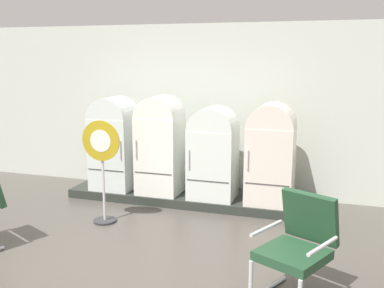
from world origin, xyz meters
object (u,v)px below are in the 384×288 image
(refrigerator_2, at_px, (213,151))
(refrigerator_3, at_px, (271,151))
(armchair_right, at_px, (299,243))
(refrigerator_0, at_px, (114,141))
(refrigerator_1, at_px, (160,142))
(sign_stand, at_px, (102,169))

(refrigerator_2, bearing_deg, refrigerator_3, 1.65)
(armchair_right, bearing_deg, refrigerator_0, 143.25)
(refrigerator_1, height_order, refrigerator_3, refrigerator_1)
(refrigerator_3, xyz_separation_m, sign_stand, (-2.14, -1.16, -0.15))
(refrigerator_0, bearing_deg, refrigerator_1, -0.36)
(refrigerator_2, relative_size, armchair_right, 1.39)
(refrigerator_2, distance_m, armchair_right, 2.77)
(refrigerator_0, xyz_separation_m, refrigerator_1, (0.81, -0.01, 0.02))
(armchair_right, xyz_separation_m, sign_stand, (-2.73, 1.20, 0.22))
(refrigerator_1, height_order, sign_stand, refrigerator_1)
(refrigerator_1, relative_size, refrigerator_2, 1.10)
(refrigerator_0, relative_size, refrigerator_3, 1.02)
(refrigerator_0, relative_size, armchair_right, 1.49)
(refrigerator_1, distance_m, sign_stand, 1.23)
(refrigerator_0, relative_size, refrigerator_2, 1.07)
(refrigerator_0, bearing_deg, refrigerator_2, -0.54)
(refrigerator_3, bearing_deg, refrigerator_2, -178.35)
(armchair_right, bearing_deg, refrigerator_1, 134.88)
(refrigerator_1, distance_m, armchair_right, 3.33)
(sign_stand, bearing_deg, refrigerator_1, 70.83)
(refrigerator_3, xyz_separation_m, armchair_right, (0.59, -2.36, -0.36))
(refrigerator_2, height_order, sign_stand, refrigerator_2)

